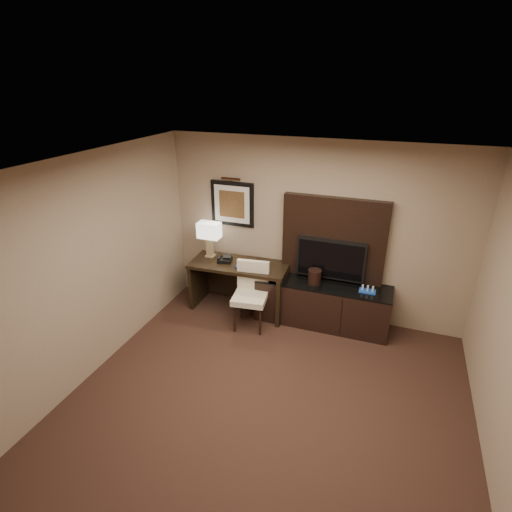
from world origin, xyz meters
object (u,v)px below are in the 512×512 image
at_px(desk, 240,287).
at_px(desk_chair, 250,297).
at_px(table_lamp, 210,239).
at_px(desk_phone, 225,258).
at_px(ice_bucket, 315,277).
at_px(minibar_tray, 368,289).
at_px(credenza, 322,303).
at_px(tv, 331,259).

relative_size(desk, desk_chair, 1.51).
bearing_deg(desk, table_lamp, 166.65).
relative_size(desk_phone, ice_bucket, 0.98).
height_order(desk, minibar_tray, desk).
bearing_deg(desk, credenza, -0.83).
bearing_deg(desk_phone, credenza, -10.99).
bearing_deg(desk_phone, tv, -6.10).
bearing_deg(desk, desk_chair, -53.34).
relative_size(desk_chair, desk_phone, 4.69).
xyz_separation_m(desk, minibar_tray, (1.95, 0.02, 0.31)).
height_order(table_lamp, minibar_tray, table_lamp).
relative_size(desk, desk_phone, 7.08).
distance_m(ice_bucket, minibar_tray, 0.76).
height_order(desk_chair, desk_phone, desk_chair).
bearing_deg(desk, tv, 4.89).
bearing_deg(credenza, ice_bucket, -164.91).
distance_m(tv, minibar_tray, 0.67).
bearing_deg(desk_chair, tv, 22.30).
bearing_deg(table_lamp, desk_chair, -29.90).
distance_m(credenza, desk_chair, 1.10).
xyz_separation_m(desk, desk_chair, (0.33, -0.40, 0.10)).
distance_m(credenza, ice_bucket, 0.47).
bearing_deg(desk_chair, ice_bucket, 18.54).
xyz_separation_m(desk_chair, desk_phone, (-0.57, 0.40, 0.36)).
relative_size(tv, minibar_tray, 4.36).
height_order(desk_chair, minibar_tray, desk_chair).
bearing_deg(tv, credenza, -110.02).
height_order(desk_chair, table_lamp, table_lamp).
xyz_separation_m(tv, ice_bucket, (-0.18, -0.18, -0.23)).
bearing_deg(tv, desk_chair, -150.17).
distance_m(credenza, desk_phone, 1.64).
bearing_deg(desk, ice_bucket, -2.39).
bearing_deg(tv, minibar_tray, -16.49).
relative_size(desk_chair, minibar_tray, 4.37).
bearing_deg(ice_bucket, desk_chair, -153.93).
xyz_separation_m(desk_phone, ice_bucket, (1.42, 0.02, -0.08)).
relative_size(credenza, desk_chair, 1.96).
bearing_deg(desk_chair, desk, 122.13).
height_order(desk_phone, minibar_tray, desk_phone).
distance_m(credenza, minibar_tray, 0.73).
bearing_deg(credenza, desk_chair, -155.79).
height_order(credenza, desk_chair, desk_chair).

